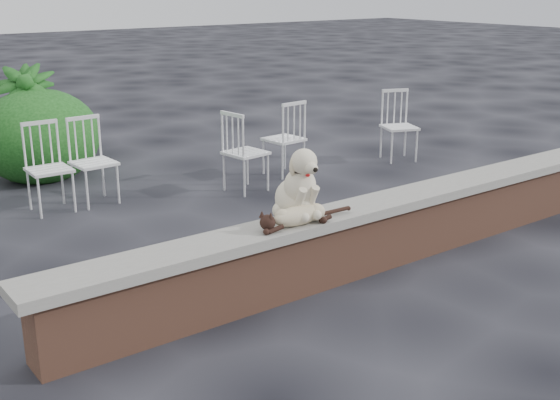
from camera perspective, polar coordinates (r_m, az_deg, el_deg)
ground at (r=6.15m, az=8.22°, el=-5.11°), size 60.00×60.00×0.00m
brick_wall at (r=6.06m, az=8.32°, el=-2.93°), size 6.00×0.30×0.50m
capstone at (r=5.96m, az=8.44°, el=-0.31°), size 6.20×0.40×0.08m
dog at (r=5.35m, az=1.24°, el=1.52°), size 0.43×0.54×0.58m
cat at (r=5.25m, az=1.54°, el=-1.14°), size 1.03×0.34×0.17m
chair_c at (r=8.74m, az=0.30°, el=5.10°), size 0.61×0.61×0.94m
chair_e at (r=8.04m, az=-2.82°, el=3.99°), size 0.63×0.63×0.94m
chair_d at (r=9.60m, az=9.71°, el=5.97°), size 0.73×0.73×0.94m
chair_a at (r=7.84m, az=-14.95°, el=3.06°), size 0.59×0.59×0.94m
chair_b at (r=7.69m, az=-18.31°, el=2.49°), size 0.57×0.57×0.94m
potted_plant_b at (r=9.09m, az=-20.01°, el=5.94°), size 1.06×1.06×1.38m
shrubbery at (r=8.96m, az=-21.18°, el=4.14°), size 3.71×2.58×1.17m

